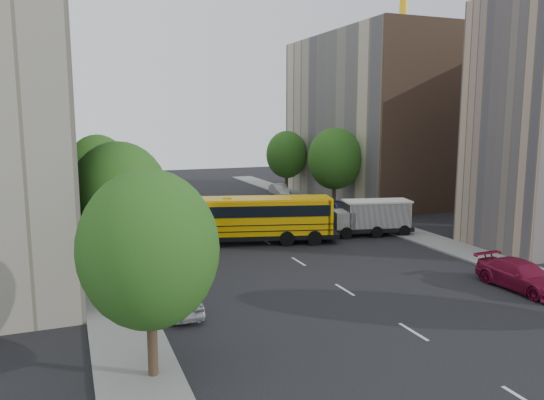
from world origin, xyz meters
TOP-DOWN VIEW (x-y plane):
  - ground at (0.00, 0.00)m, footprint 120.00×120.00m
  - sidewalk_left at (-11.50, 5.00)m, footprint 3.00×80.00m
  - sidewalk_right at (11.50, 5.00)m, footprint 3.00×80.00m
  - lane_markings at (0.00, 10.00)m, footprint 0.15×64.00m
  - building_left_redbrick at (-18.00, 28.00)m, footprint 10.00×15.00m
  - building_right_far at (18.00, 20.00)m, footprint 10.00×22.00m
  - building_right_sidewall at (18.00, 9.00)m, footprint 10.10×0.30m
  - street_tree_0 at (-11.00, -14.00)m, footprint 4.80×4.80m
  - street_tree_1 at (-11.00, -4.00)m, footprint 5.12×5.12m
  - street_tree_2 at (-11.00, 14.00)m, footprint 4.99×4.99m
  - street_tree_4 at (11.00, 14.00)m, footprint 5.25×5.25m
  - street_tree_5 at (11.00, 26.00)m, footprint 4.86×4.86m
  - school_bus at (-0.98, 3.89)m, footprint 12.36×5.81m
  - safari_truck at (8.41, 2.99)m, footprint 6.72×3.62m
  - parked_car_0 at (-8.80, -8.10)m, footprint 1.71×4.13m
  - parked_car_1 at (-8.80, 7.35)m, footprint 1.46×4.10m
  - parked_car_2 at (-9.60, 24.88)m, footprint 2.93×5.59m
  - parked_car_3 at (8.80, -11.35)m, footprint 2.27×5.30m
  - parked_car_4 at (9.60, 10.38)m, footprint 2.30×4.74m
  - parked_car_5 at (9.60, 24.72)m, footprint 1.79×4.33m

SIDE VIEW (x-z plane):
  - ground at x=0.00m, z-range 0.00..0.00m
  - lane_markings at x=0.00m, z-range 0.00..0.01m
  - sidewalk_left at x=-11.50m, z-range 0.00..0.12m
  - sidewalk_right at x=11.50m, z-range 0.00..0.12m
  - parked_car_1 at x=-8.80m, z-range 0.00..1.35m
  - parked_car_5 at x=9.60m, z-range 0.00..1.39m
  - parked_car_0 at x=-8.80m, z-range 0.00..1.40m
  - parked_car_2 at x=-9.60m, z-range 0.00..1.50m
  - parked_car_3 at x=8.80m, z-range 0.00..1.52m
  - parked_car_4 at x=9.60m, z-range 0.00..1.56m
  - safari_truck at x=8.41m, z-range 0.08..2.81m
  - school_bus at x=-0.98m, z-range 0.20..3.61m
  - street_tree_0 at x=-11.00m, z-range 0.94..8.35m
  - street_tree_5 at x=11.00m, z-range 0.95..8.46m
  - street_tree_2 at x=-11.00m, z-range 0.97..8.68m
  - street_tree_1 at x=-11.00m, z-range 1.00..8.90m
  - street_tree_4 at x=11.00m, z-range 1.02..9.13m
  - building_left_redbrick at x=-18.00m, z-range 0.00..13.00m
  - building_right_far at x=18.00m, z-range 0.00..18.00m
  - building_right_sidewall at x=18.00m, z-range 0.00..18.00m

